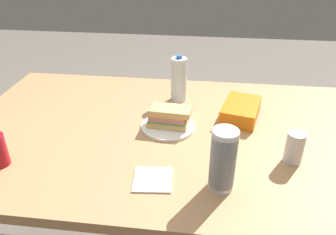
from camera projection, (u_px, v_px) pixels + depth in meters
The scene contains 8 objects.
dining_table at pixel (173, 144), 1.45m from camera, with size 1.84×1.09×0.73m.
paper_plate at pixel (168, 126), 1.43m from camera, with size 0.23×0.23×0.01m, color white.
sandwich at pixel (169, 117), 1.41m from camera, with size 0.19×0.11×0.08m.
chip_bag at pixel (241, 110), 1.49m from camera, with size 0.23×0.15×0.07m, color orange.
water_bottle_tall at pixel (179, 79), 1.61m from camera, with size 0.08×0.08×0.23m.
plastic_cup_stack at pixel (223, 160), 1.05m from camera, with size 0.08×0.08×0.22m.
soda_can_silver at pixel (294, 148), 1.19m from camera, with size 0.07×0.07×0.12m, color silver.
paper_napkin at pixel (153, 179), 1.13m from camera, with size 0.13×0.13×0.01m, color white.
Camera 1 is at (0.13, -1.20, 1.47)m, focal length 35.42 mm.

